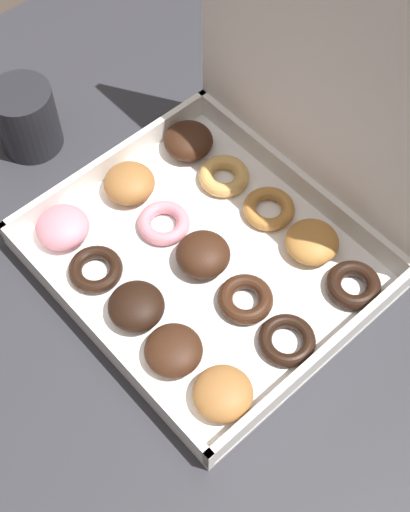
# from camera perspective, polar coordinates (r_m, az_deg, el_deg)

# --- Properties ---
(ground_plane) EXTENTS (8.00, 8.00, 0.00)m
(ground_plane) POSITION_cam_1_polar(r_m,az_deg,el_deg) (1.44, -1.25, -16.11)
(ground_plane) COLOR #42382D
(dining_table) EXTENTS (1.01, 0.76, 0.70)m
(dining_table) POSITION_cam_1_polar(r_m,az_deg,el_deg) (0.88, -1.96, -5.78)
(dining_table) COLOR #2D2D33
(dining_table) RESTS_ON ground_plane
(donut_box) EXTENTS (0.35, 0.31, 0.34)m
(donut_box) POSITION_cam_1_polar(r_m,az_deg,el_deg) (0.77, 1.93, 3.58)
(donut_box) COLOR white
(donut_box) RESTS_ON dining_table
(coffee_mug) EXTENTS (0.08, 0.08, 0.09)m
(coffee_mug) POSITION_cam_1_polar(r_m,az_deg,el_deg) (0.90, -14.19, 10.67)
(coffee_mug) COLOR #232328
(coffee_mug) RESTS_ON dining_table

